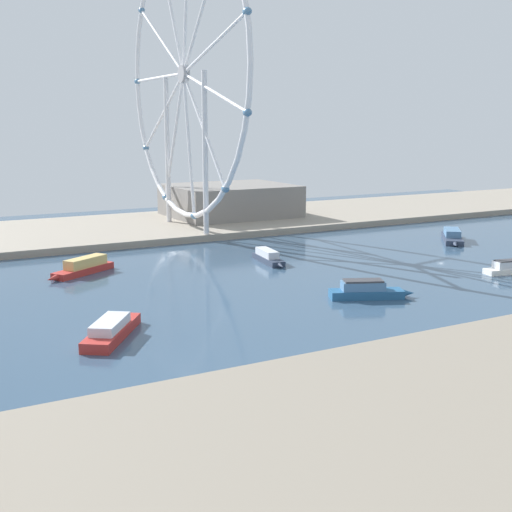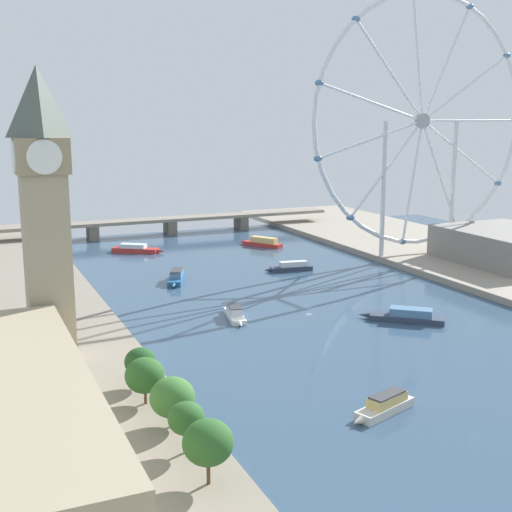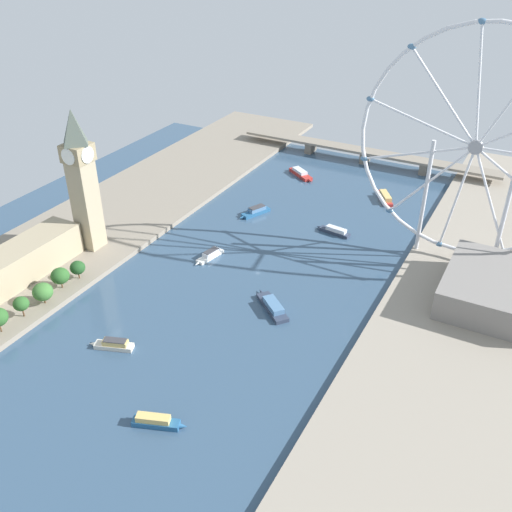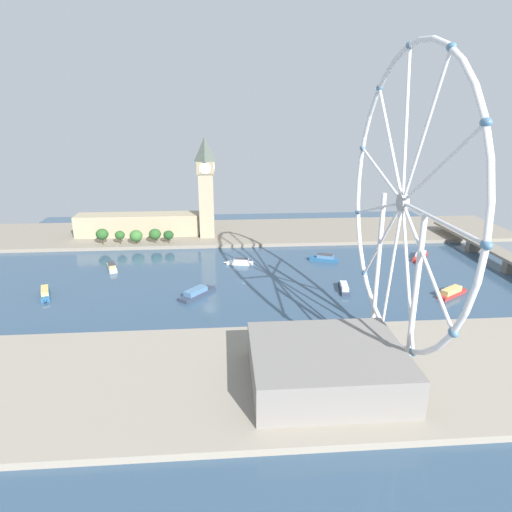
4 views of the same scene
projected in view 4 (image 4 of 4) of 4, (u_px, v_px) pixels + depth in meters
ground_plane at (244, 280)px, 309.01m from camera, size 412.23×412.23×0.00m
riverbank_left at (237, 232)px, 423.22m from camera, size 90.00×520.00×3.00m
riverbank_right at (258, 377)px, 193.86m from camera, size 90.00×520.00×3.00m
clock_tower at (206, 186)px, 390.13m from camera, size 15.94×15.94×87.81m
parliament_block at (138, 224)px, 407.11m from camera, size 22.00×110.73×19.28m
tree_row_embankment at (135, 235)px, 379.56m from camera, size 13.27×65.32×13.78m
ferris_wheel at (402, 204)px, 195.23m from camera, size 133.24×3.20×136.94m
riverside_hall at (327, 366)px, 184.63m from camera, size 52.62×62.96×16.44m
tour_boat_0 at (324, 258)px, 347.16m from camera, size 14.52×25.30×5.65m
tour_boat_1 at (344, 288)px, 290.46m from camera, size 25.27×8.06×4.75m
tour_boat_2 at (420, 256)px, 353.03m from camera, size 27.87×21.40×4.89m
tour_boat_3 at (112, 267)px, 328.87m from camera, size 22.55×11.52×5.20m
tour_boat_4 at (452, 292)px, 281.99m from camera, size 19.22×27.01×5.61m
tour_boat_5 at (240, 262)px, 339.54m from camera, size 9.16×23.68×4.79m
tour_boat_6 at (45, 293)px, 280.52m from camera, size 23.39×11.64×5.22m
tour_boat_7 at (197, 293)px, 281.93m from camera, size 28.02×24.44×5.19m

